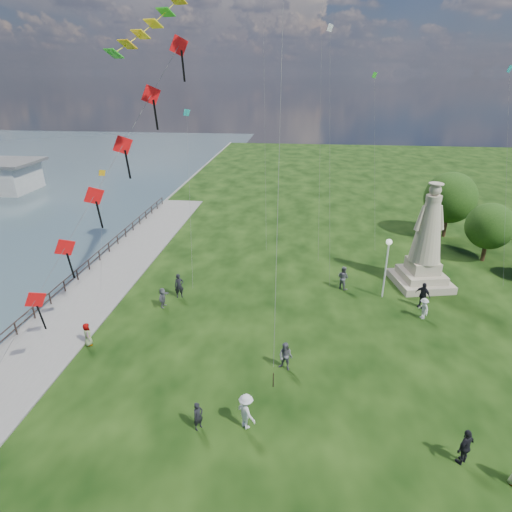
# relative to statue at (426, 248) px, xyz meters

# --- Properties ---
(waterfront) EXTENTS (200.00, 200.00, 1.51)m
(waterfront) POSITION_rel_statue_xyz_m (-26.53, -7.52, -3.18)
(waterfront) COLOR #374C53
(waterfront) RESTS_ON ground
(statue) EXTENTS (4.82, 4.82, 8.25)m
(statue) POSITION_rel_statue_xyz_m (0.00, 0.00, 0.00)
(statue) COLOR tan
(statue) RESTS_ON ground
(lamppost) EXTENTS (0.43, 0.43, 4.68)m
(lamppost) POSITION_rel_statue_xyz_m (-3.34, -2.49, 0.26)
(lamppost) COLOR silver
(lamppost) RESTS_ON ground
(tree_row) EXTENTS (9.15, 14.21, 6.69)m
(tree_row) POSITION_rel_statue_xyz_m (6.14, 8.62, 0.57)
(tree_row) COLOR #382314
(tree_row) RESTS_ON ground
(person_0) EXTENTS (0.61, 0.65, 1.49)m
(person_0) POSITION_rel_statue_xyz_m (-14.09, -16.85, -2.37)
(person_0) COLOR black
(person_0) RESTS_ON ground
(person_1) EXTENTS (0.98, 0.81, 1.73)m
(person_1) POSITION_rel_statue_xyz_m (-10.21, -11.94, -2.25)
(person_1) COLOR #595960
(person_1) RESTS_ON ground
(person_2) EXTENTS (1.30, 1.29, 1.87)m
(person_2) POSITION_rel_statue_xyz_m (-11.86, -16.50, -2.18)
(person_2) COLOR silver
(person_2) RESTS_ON ground
(person_3) EXTENTS (1.16, 1.08, 1.80)m
(person_3) POSITION_rel_statue_xyz_m (-2.25, -17.47, -2.22)
(person_3) COLOR black
(person_3) RESTS_ON ground
(person_5) EXTENTS (0.73, 1.43, 1.49)m
(person_5) POSITION_rel_statue_xyz_m (-19.36, -5.79, -2.37)
(person_5) COLOR #595960
(person_5) RESTS_ON ground
(person_6) EXTENTS (0.81, 0.68, 1.89)m
(person_6) POSITION_rel_statue_xyz_m (-18.58, -4.25, -2.17)
(person_6) COLOR black
(person_6) RESTS_ON ground
(person_7) EXTENTS (1.07, 1.02, 1.88)m
(person_7) POSITION_rel_statue_xyz_m (-6.25, -1.43, -2.17)
(person_7) COLOR #595960
(person_7) RESTS_ON ground
(person_8) EXTENTS (0.80, 1.11, 1.54)m
(person_8) POSITION_rel_statue_xyz_m (-1.07, -5.34, -2.35)
(person_8) COLOR silver
(person_8) RESTS_ON ground
(person_9) EXTENTS (1.23, 1.21, 1.95)m
(person_9) POSITION_rel_statue_xyz_m (-0.78, -3.75, -2.14)
(person_9) COLOR black
(person_9) RESTS_ON ground
(person_10) EXTENTS (0.76, 0.87, 1.51)m
(person_10) POSITION_rel_statue_xyz_m (-22.52, -10.92, -2.36)
(person_10) COLOR #595960
(person_10) RESTS_ON ground
(red_kite_train) EXTENTS (9.03, 9.35, 17.41)m
(red_kite_train) POSITION_rel_statue_xyz_m (-19.41, -11.90, 7.68)
(red_kite_train) COLOR black
(red_kite_train) RESTS_ON ground
(small_kites) EXTENTS (32.53, 16.32, 27.11)m
(small_kites) POSITION_rel_statue_xyz_m (-9.95, 5.43, 11.17)
(small_kites) COLOR teal
(small_kites) RESTS_ON ground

